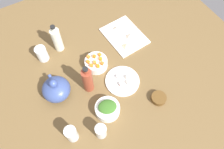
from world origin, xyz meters
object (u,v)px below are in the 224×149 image
Objects in this scene: plate_tofu at (122,81)px; teapot at (56,89)px; cutting_board at (124,36)px; bottle_1 at (57,39)px; bowl_greens at (108,109)px; drinking_glass_0 at (72,134)px; bowl_small_side at (159,98)px; drinking_glass_1 at (101,131)px; bowl_carrots at (96,63)px; bottle_0 at (88,80)px; drinking_glass_2 at (42,54)px.

teapot is at bearing 71.73° from plate_tofu.
cutting_board is 1.62× the size of teapot.
plate_tofu is 49.83cm from bottle_1.
drinking_glass_0 reaches higher than bowl_greens.
bowl_small_side is 39.13cm from drinking_glass_1.
bowl_greens is at bearing -44.11° from drinking_glass_1.
bowl_carrots is at bearing 112.49° from cutting_board.
teapot is at bearing 17.81° from drinking_glass_1.
bowl_greens is at bearing 163.87° from bowl_carrots.
drinking_glass_0 is (-15.68, 40.72, 5.18)cm from plate_tofu.
bowl_small_side is 60.17cm from teapot.
bowl_greens is at bearing 74.12° from bowl_small_side.
bottle_0 is at bearing 7.32° from bowl_greens.
plate_tofu is at bearing -138.41° from drinking_glass_2.
bottle_0 is 2.19× the size of drinking_glass_2.
bottle_0 is at bearing -108.40° from teapot.
bowl_greens is at bearing -173.62° from bottle_1.
bowl_small_side is at bearing -149.37° from plate_tofu.
drinking_glass_2 is (28.07, -1.74, -0.64)cm from teapot.
drinking_glass_1 is at bearing 138.23° from cutting_board.
bowl_carrots is 29.90cm from teapot.
bowl_carrots is 1.47× the size of drinking_glass_1.
bottle_1 reaches higher than teapot.
plate_tofu is at bearing 30.63° from bowl_small_side.
bowl_small_side is at bearing -141.79° from drinking_glass_2.
cutting_board is 2.11× the size of bowl_greens.
bowl_carrots is at bearing -24.26° from drinking_glass_1.
bottle_0 is at bearing -154.63° from drinking_glass_2.
drinking_glass_0 is (-34.03, 32.19, 3.00)cm from bowl_carrots.
plate_tofu is 2.14× the size of drinking_glass_1.
bottle_1 is at bearing 31.40° from bowl_carrots.
bottle_0 is 36.72cm from bottle_1.
drinking_glass_1 is at bearing -162.19° from teapot.
drinking_glass_2 is (52.83, 18.55, 2.24)cm from bowl_greens.
plate_tofu is 40.03cm from teapot.
cutting_board is 56.83cm from drinking_glass_2.
bottle_0 reaches higher than drinking_glass_1.
drinking_glass_0 is (-22.18, 20.90, -4.07)cm from bottle_0.
drinking_glass_1 is at bearing -113.79° from drinking_glass_0.
bottle_0 is 30.74cm from drinking_glass_0.
cutting_board is at bearing -100.65° from drinking_glass_2.
bowl_small_side is at bearing -88.38° from drinking_glass_1.
plate_tofu is at bearing -108.27° from teapot.
bottle_1 is at bearing 73.32° from cutting_board.
cutting_board is at bearing -72.96° from teapot.
bowl_greens is 1.43× the size of drinking_glass_1.
plate_tofu is 1.50× the size of bowl_greens.
bowl_small_side is 53.43cm from drinking_glass_0.
drinking_glass_0 reaches higher than bowl_carrots.
drinking_glass_1 reaches higher than plate_tofu.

